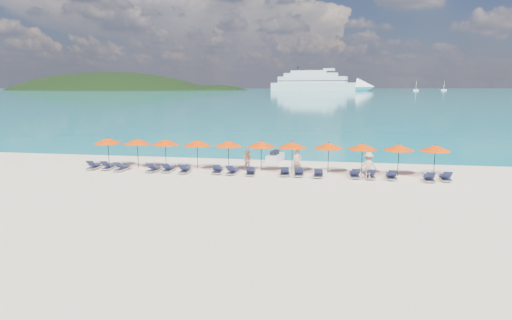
# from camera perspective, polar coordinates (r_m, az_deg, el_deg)

# --- Properties ---
(ground) EXTENTS (1400.00, 1400.00, 0.00)m
(ground) POSITION_cam_1_polar(r_m,az_deg,el_deg) (26.49, -1.07, -3.66)
(ground) COLOR beige
(sea) EXTENTS (1600.00, 1300.00, 0.01)m
(sea) POSITION_cam_1_polar(r_m,az_deg,el_deg) (685.36, 9.21, 9.23)
(sea) COLOR #1FA9B2
(sea) RESTS_ON ground
(headland_main) EXTENTS (374.00, 242.00, 126.50)m
(headland_main) POSITION_cam_1_polar(r_m,az_deg,el_deg) (643.73, -18.88, 5.41)
(headland_main) COLOR black
(headland_main) RESTS_ON ground
(headland_small) EXTENTS (162.00, 126.00, 85.50)m
(headland_small) POSITION_cam_1_polar(r_m,az_deg,el_deg) (606.82, -5.34, 5.94)
(headland_small) COLOR black
(headland_small) RESTS_ON ground
(cruise_ship) EXTENTS (130.59, 47.71, 35.97)m
(cruise_ship) POSITION_cam_1_polar(r_m,az_deg,el_deg) (549.93, 8.85, 10.09)
(cruise_ship) COLOR silver
(cruise_ship) RESTS_ON ground
(sailboat_near) EXTENTS (6.61, 2.20, 12.12)m
(sailboat_near) POSITION_cam_1_polar(r_m,az_deg,el_deg) (571.13, 20.55, 8.76)
(sailboat_near) COLOR silver
(sailboat_near) RESTS_ON ground
(sailboat_far) EXTENTS (6.63, 2.21, 12.16)m
(sailboat_far) POSITION_cam_1_polar(r_m,az_deg,el_deg) (607.06, 23.76, 8.59)
(sailboat_far) COLOR silver
(sailboat_far) RESTS_ON ground
(jetski) EXTENTS (1.36, 2.58, 0.87)m
(jetski) POSITION_cam_1_polar(r_m,az_deg,el_deg) (35.52, 2.57, 0.41)
(jetski) COLOR silver
(jetski) RESTS_ON ground
(beachgoer_a) EXTENTS (0.77, 0.66, 1.77)m
(beachgoer_a) POSITION_cam_1_polar(r_m,az_deg,el_deg) (30.35, 5.50, -0.25)
(beachgoer_a) COLOR tan
(beachgoer_a) RESTS_ON ground
(beachgoer_b) EXTENTS (0.85, 0.60, 1.58)m
(beachgoer_b) POSITION_cam_1_polar(r_m,az_deg,el_deg) (31.52, -1.14, 0.00)
(beachgoer_b) COLOR tan
(beachgoer_b) RESTS_ON ground
(beachgoer_c) EXTENTS (1.21, 0.61, 1.84)m
(beachgoer_c) POSITION_cam_1_polar(r_m,az_deg,el_deg) (29.49, 14.73, -0.76)
(beachgoer_c) COLOR tan
(beachgoer_c) RESTS_ON ground
(umbrella_0) EXTENTS (2.10, 2.10, 2.28)m
(umbrella_0) POSITION_cam_1_polar(r_m,az_deg,el_deg) (34.86, -19.16, 2.44)
(umbrella_0) COLOR black
(umbrella_0) RESTS_ON ground
(umbrella_1) EXTENTS (2.10, 2.10, 2.28)m
(umbrella_1) POSITION_cam_1_polar(r_m,az_deg,el_deg) (33.76, -15.56, 2.40)
(umbrella_1) COLOR black
(umbrella_1) RESTS_ON ground
(umbrella_2) EXTENTS (2.10, 2.10, 2.28)m
(umbrella_2) POSITION_cam_1_polar(r_m,az_deg,el_deg) (32.86, -11.98, 2.35)
(umbrella_2) COLOR black
(umbrella_2) RESTS_ON ground
(umbrella_3) EXTENTS (2.10, 2.10, 2.28)m
(umbrella_3) POSITION_cam_1_polar(r_m,az_deg,el_deg) (32.08, -7.86, 2.30)
(umbrella_3) COLOR black
(umbrella_3) RESTS_ON ground
(umbrella_4) EXTENTS (2.10, 2.10, 2.28)m
(umbrella_4) POSITION_cam_1_polar(r_m,az_deg,el_deg) (31.39, -3.71, 2.20)
(umbrella_4) COLOR black
(umbrella_4) RESTS_ON ground
(umbrella_5) EXTENTS (2.10, 2.10, 2.28)m
(umbrella_5) POSITION_cam_1_polar(r_m,az_deg,el_deg) (31.06, 0.70, 2.14)
(umbrella_5) COLOR black
(umbrella_5) RESTS_ON ground
(umbrella_6) EXTENTS (2.10, 2.10, 2.28)m
(umbrella_6) POSITION_cam_1_polar(r_m,az_deg,el_deg) (30.76, 4.85, 2.03)
(umbrella_6) COLOR black
(umbrella_6) RESTS_ON ground
(umbrella_7) EXTENTS (2.10, 2.10, 2.28)m
(umbrella_7) POSITION_cam_1_polar(r_m,az_deg,el_deg) (30.73, 9.66, 1.92)
(umbrella_7) COLOR black
(umbrella_7) RESTS_ON ground
(umbrella_8) EXTENTS (2.10, 2.10, 2.28)m
(umbrella_8) POSITION_cam_1_polar(r_m,az_deg,el_deg) (30.75, 14.01, 1.77)
(umbrella_8) COLOR black
(umbrella_8) RESTS_ON ground
(umbrella_9) EXTENTS (2.10, 2.10, 2.28)m
(umbrella_9) POSITION_cam_1_polar(r_m,az_deg,el_deg) (30.98, 18.53, 1.61)
(umbrella_9) COLOR black
(umbrella_9) RESTS_ON ground
(umbrella_10) EXTENTS (2.10, 2.10, 2.28)m
(umbrella_10) POSITION_cam_1_polar(r_m,az_deg,el_deg) (31.51, 22.81, 1.48)
(umbrella_10) COLOR black
(umbrella_10) RESTS_ON ground
(lounger_0) EXTENTS (0.76, 1.75, 0.66)m
(lounger_0) POSITION_cam_1_polar(r_m,az_deg,el_deg) (34.46, -20.76, -0.73)
(lounger_0) COLOR silver
(lounger_0) RESTS_ON ground
(lounger_1) EXTENTS (0.70, 1.73, 0.66)m
(lounger_1) POSITION_cam_1_polar(r_m,az_deg,el_deg) (33.92, -19.06, -0.80)
(lounger_1) COLOR silver
(lounger_1) RESTS_ON ground
(lounger_2) EXTENTS (0.75, 1.74, 0.66)m
(lounger_2) POSITION_cam_1_polar(r_m,az_deg,el_deg) (33.08, -17.40, -0.96)
(lounger_2) COLOR silver
(lounger_2) RESTS_ON ground
(lounger_3) EXTENTS (0.72, 1.73, 0.66)m
(lounger_3) POSITION_cam_1_polar(r_m,az_deg,el_deg) (32.10, -13.47, -1.10)
(lounger_3) COLOR silver
(lounger_3) RESTS_ON ground
(lounger_4) EXTENTS (0.68, 1.72, 0.66)m
(lounger_4) POSITION_cam_1_polar(r_m,az_deg,el_deg) (31.83, -11.61, -1.12)
(lounger_4) COLOR silver
(lounger_4) RESTS_ON ground
(lounger_5) EXTENTS (0.79, 1.75, 0.66)m
(lounger_5) POSITION_cam_1_polar(r_m,az_deg,el_deg) (31.23, -9.45, -1.26)
(lounger_5) COLOR silver
(lounger_5) RESTS_ON ground
(lounger_6) EXTENTS (0.75, 1.74, 0.66)m
(lounger_6) POSITION_cam_1_polar(r_m,az_deg,el_deg) (30.78, -5.15, -1.33)
(lounger_6) COLOR silver
(lounger_6) RESTS_ON ground
(lounger_7) EXTENTS (0.77, 1.75, 0.66)m
(lounger_7) POSITION_cam_1_polar(r_m,az_deg,el_deg) (30.38, -3.16, -1.46)
(lounger_7) COLOR silver
(lounger_7) RESTS_ON ground
(lounger_8) EXTENTS (0.78, 1.75, 0.66)m
(lounger_8) POSITION_cam_1_polar(r_m,az_deg,el_deg) (29.98, -0.72, -1.60)
(lounger_8) COLOR silver
(lounger_8) RESTS_ON ground
(lounger_9) EXTENTS (0.78, 1.75, 0.66)m
(lounger_9) POSITION_cam_1_polar(r_m,az_deg,el_deg) (29.97, 3.85, -1.62)
(lounger_9) COLOR silver
(lounger_9) RESTS_ON ground
(lounger_10) EXTENTS (0.65, 1.71, 0.66)m
(lounger_10) POSITION_cam_1_polar(r_m,az_deg,el_deg) (29.88, 5.74, -1.68)
(lounger_10) COLOR silver
(lounger_10) RESTS_ON ground
(lounger_11) EXTENTS (0.64, 1.71, 0.66)m
(lounger_11) POSITION_cam_1_polar(r_m,az_deg,el_deg) (29.66, 8.32, -1.82)
(lounger_11) COLOR silver
(lounger_11) RESTS_ON ground
(lounger_12) EXTENTS (0.73, 1.74, 0.66)m
(lounger_12) POSITION_cam_1_polar(r_m,az_deg,el_deg) (29.94, 13.01, -1.87)
(lounger_12) COLOR silver
(lounger_12) RESTS_ON ground
(lounger_13) EXTENTS (0.72, 1.73, 0.66)m
(lounger_13) POSITION_cam_1_polar(r_m,az_deg,el_deg) (29.97, 14.90, -1.94)
(lounger_13) COLOR silver
(lounger_13) RESTS_ON ground
(lounger_14) EXTENTS (0.64, 1.71, 0.66)m
(lounger_14) POSITION_cam_1_polar(r_m,az_deg,el_deg) (30.10, 17.59, -2.02)
(lounger_14) COLOR silver
(lounger_14) RESTS_ON ground
(lounger_15) EXTENTS (0.77, 1.75, 0.66)m
(lounger_15) POSITION_cam_1_polar(r_m,az_deg,el_deg) (30.28, 22.08, -2.21)
(lounger_15) COLOR silver
(lounger_15) RESTS_ON ground
(lounger_16) EXTENTS (0.73, 1.74, 0.66)m
(lounger_16) POSITION_cam_1_polar(r_m,az_deg,el_deg) (30.89, 23.95, -2.12)
(lounger_16) COLOR silver
(lounger_16) RESTS_ON ground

